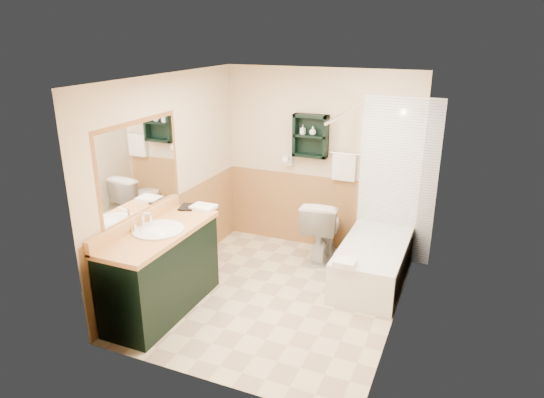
{
  "coord_description": "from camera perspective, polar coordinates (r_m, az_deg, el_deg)",
  "views": [
    {
      "loc": [
        1.83,
        -4.41,
        2.85
      ],
      "look_at": [
        -0.12,
        0.2,
        1.08
      ],
      "focal_mm": 32.0,
      "sensor_mm": 36.0,
      "label": 1
    }
  ],
  "objects": [
    {
      "name": "shower_curtain",
      "position": [
        5.75,
        8.86,
        2.01
      ],
      "size": [
        1.05,
        1.05,
        1.7
      ],
      "primitive_type": null,
      "color": "#BEB390",
      "rests_on": "curtain_rod"
    },
    {
      "name": "back_wall",
      "position": [
        6.42,
        5.64,
        4.47
      ],
      "size": [
        2.6,
        0.04,
        2.4
      ],
      "primitive_type": "cube",
      "color": "beige",
      "rests_on": "ground"
    },
    {
      "name": "toilet",
      "position": [
        6.31,
        5.95,
        -3.48
      ],
      "size": [
        0.54,
        0.87,
        0.8
      ],
      "primitive_type": "imported",
      "rotation": [
        0.0,
        0.0,
        3.25
      ],
      "color": "silver",
      "rests_on": "ground"
    },
    {
      "name": "ceiling",
      "position": [
        4.79,
        0.45,
        14.3
      ],
      "size": [
        2.6,
        3.0,
        0.04
      ],
      "primitive_type": "cube",
      "color": "white",
      "rests_on": "back_wall"
    },
    {
      "name": "wainscot_back",
      "position": [
        6.61,
        5.35,
        -1.47
      ],
      "size": [
        2.58,
        2.58,
        1.0
      ],
      "primitive_type": null,
      "color": "#B88B4A",
      "rests_on": "back_wall"
    },
    {
      "name": "tile_back",
      "position": [
        6.21,
        14.52,
        1.96
      ],
      "size": [
        0.95,
        0.95,
        2.1
      ],
      "primitive_type": null,
      "color": "white",
      "rests_on": "back_wall"
    },
    {
      "name": "tile_accent",
      "position": [
        5.28,
        16.67,
        8.27
      ],
      "size": [
        1.5,
        1.5,
        0.1
      ],
      "primitive_type": null,
      "color": "#164D2A",
      "rests_on": "right_wall"
    },
    {
      "name": "counter_towel",
      "position": [
        5.54,
        -8.08,
        -0.96
      ],
      "size": [
        0.27,
        0.21,
        0.04
      ],
      "primitive_type": "cube",
      "color": "white",
      "rests_on": "vanity"
    },
    {
      "name": "mirror_frame",
      "position": [
        5.13,
        -15.25,
        3.5
      ],
      "size": [
        1.3,
        1.3,
        1.0
      ],
      "primitive_type": null,
      "color": "brown",
      "rests_on": "left_wall"
    },
    {
      "name": "hair_dryer",
      "position": [
        6.47,
        2.01,
        4.66
      ],
      "size": [
        0.1,
        0.24,
        0.18
      ],
      "primitive_type": null,
      "color": "silver",
      "rests_on": "back_wall"
    },
    {
      "name": "left_wall",
      "position": [
        5.67,
        -12.02,
        2.08
      ],
      "size": [
        0.04,
        3.0,
        2.4
      ],
      "primitive_type": "cube",
      "color": "beige",
      "rests_on": "ground"
    },
    {
      "name": "soap_bottle_b",
      "position": [
        6.24,
        4.82,
        7.9
      ],
      "size": [
        0.12,
        0.13,
        0.09
      ],
      "primitive_type": "imported",
      "rotation": [
        0.0,
        0.0,
        0.37
      ],
      "color": "silver",
      "rests_on": "wall_shelf"
    },
    {
      "name": "vanity",
      "position": [
        5.24,
        -12.84,
        -8.25
      ],
      "size": [
        0.59,
        1.45,
        0.92
      ],
      "primitive_type": "cube",
      "color": "black",
      "rests_on": "ground"
    },
    {
      "name": "wall_shelf",
      "position": [
        6.26,
        4.55,
        7.41
      ],
      "size": [
        0.45,
        0.15,
        0.55
      ],
      "primitive_type": "cube",
      "color": "black",
      "rests_on": "back_wall"
    },
    {
      "name": "bathtub",
      "position": [
        5.9,
        11.83,
        -7.27
      ],
      "size": [
        0.72,
        1.5,
        0.48
      ],
      "primitive_type": "cube",
      "color": "silver",
      "rests_on": "ground"
    },
    {
      "name": "tile_right",
      "position": [
        5.49,
        15.93,
        -0.46
      ],
      "size": [
        1.5,
        1.5,
        2.1
      ],
      "primitive_type": null,
      "color": "white",
      "rests_on": "right_wall"
    },
    {
      "name": "wainscot_left",
      "position": [
        5.89,
        -11.26,
        -4.47
      ],
      "size": [
        2.98,
        2.98,
        1.0
      ],
      "primitive_type": null,
      "color": "#B88B4A",
      "rests_on": "left_wall"
    },
    {
      "name": "mirror_glass",
      "position": [
        5.13,
        -15.21,
        3.49
      ],
      "size": [
        1.2,
        1.2,
        0.9
      ],
      "primitive_type": null,
      "color": "white",
      "rests_on": "left_wall"
    },
    {
      "name": "vanity_book",
      "position": [
        5.59,
        -10.82,
        0.06
      ],
      "size": [
        0.16,
        0.06,
        0.22
      ],
      "primitive_type": "imported",
      "rotation": [
        0.0,
        0.0,
        0.28
      ],
      "color": "black",
      "rests_on": "vanity"
    },
    {
      "name": "towel_bar",
      "position": [
        6.23,
        8.57,
        5.3
      ],
      "size": [
        0.4,
        0.06,
        0.4
      ],
      "primitive_type": null,
      "color": "white",
      "rests_on": "back_wall"
    },
    {
      "name": "tub_towel",
      "position": [
        5.2,
        8.55,
        -7.46
      ],
      "size": [
        0.23,
        0.19,
        0.07
      ],
      "primitive_type": "cube",
      "color": "white",
      "rests_on": "bathtub"
    },
    {
      "name": "soap_bottle_a",
      "position": [
        6.28,
        3.65,
        7.87
      ],
      "size": [
        0.07,
        0.13,
        0.05
      ],
      "primitive_type": "imported",
      "rotation": [
        0.0,
        0.0,
        -0.18
      ],
      "color": "silver",
      "rests_on": "wall_shelf"
    },
    {
      "name": "floor",
      "position": [
        5.56,
        0.38,
        -11.38
      ],
      "size": [
        3.0,
        3.0,
        0.0
      ],
      "primitive_type": "plane",
      "color": "beige",
      "rests_on": "ground"
    },
    {
      "name": "right_wall",
      "position": [
        4.74,
        15.33,
        -1.67
      ],
      "size": [
        0.04,
        3.0,
        2.4
      ],
      "primitive_type": "cube",
      "color": "beige",
      "rests_on": "ground"
    },
    {
      "name": "curtain_rod",
      "position": [
        5.39,
        8.86,
        10.15
      ],
      "size": [
        0.03,
        1.6,
        0.03
      ],
      "primitive_type": "cylinder",
      "rotation": [
        1.57,
        0.0,
        0.0
      ],
      "color": "silver",
      "rests_on": "back_wall"
    }
  ]
}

